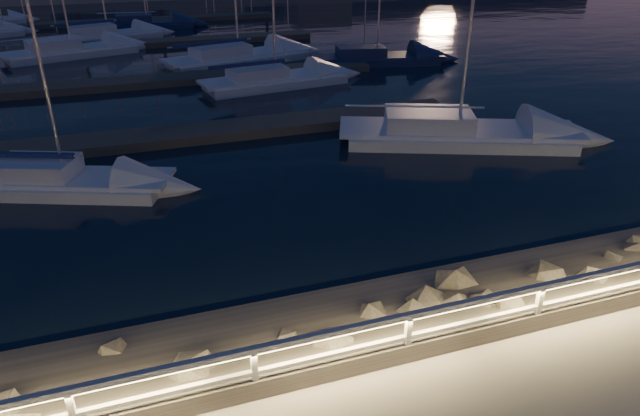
{
  "coord_description": "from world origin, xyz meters",
  "views": [
    {
      "loc": [
        -3.39,
        -7.68,
        7.59
      ],
      "look_at": [
        0.58,
        4.0,
        1.45
      ],
      "focal_mm": 32.0,
      "sensor_mm": 36.0,
      "label": 1
    }
  ],
  "objects_px": {
    "sailboat_j": "(105,35)",
    "sailboat_b": "(60,179)",
    "sailboat_h": "(235,56)",
    "sailboat_c": "(272,79)",
    "sailboat_l": "(374,57)",
    "sailboat_g": "(68,50)",
    "guard_rail": "(356,337)",
    "sailboat_k": "(144,23)",
    "sailboat_d": "(452,131)"
  },
  "relations": [
    {
      "from": "sailboat_c",
      "to": "sailboat_l",
      "type": "relative_size",
      "value": 1.0
    },
    {
      "from": "sailboat_g",
      "to": "sailboat_k",
      "type": "xyz_separation_m",
      "value": [
        5.7,
        10.9,
        -0.02
      ]
    },
    {
      "from": "guard_rail",
      "to": "sailboat_h",
      "type": "height_order",
      "value": "sailboat_h"
    },
    {
      "from": "sailboat_j",
      "to": "guard_rail",
      "type": "bearing_deg",
      "value": -102.06
    },
    {
      "from": "guard_rail",
      "to": "sailboat_j",
      "type": "height_order",
      "value": "sailboat_j"
    },
    {
      "from": "sailboat_b",
      "to": "sailboat_l",
      "type": "distance_m",
      "value": 23.52
    },
    {
      "from": "sailboat_b",
      "to": "sailboat_d",
      "type": "relative_size",
      "value": 0.73
    },
    {
      "from": "sailboat_h",
      "to": "sailboat_l",
      "type": "bearing_deg",
      "value": -33.94
    },
    {
      "from": "sailboat_g",
      "to": "sailboat_l",
      "type": "relative_size",
      "value": 1.06
    },
    {
      "from": "sailboat_d",
      "to": "sailboat_l",
      "type": "height_order",
      "value": "sailboat_d"
    },
    {
      "from": "sailboat_j",
      "to": "sailboat_b",
      "type": "bearing_deg",
      "value": -111.24
    },
    {
      "from": "sailboat_d",
      "to": "sailboat_l",
      "type": "relative_size",
      "value": 1.15
    },
    {
      "from": "sailboat_b",
      "to": "sailboat_g",
      "type": "height_order",
      "value": "sailboat_g"
    },
    {
      "from": "guard_rail",
      "to": "sailboat_d",
      "type": "distance_m",
      "value": 15.25
    },
    {
      "from": "sailboat_l",
      "to": "sailboat_c",
      "type": "bearing_deg",
      "value": -143.52
    },
    {
      "from": "sailboat_d",
      "to": "sailboat_k",
      "type": "height_order",
      "value": "sailboat_d"
    },
    {
      "from": "sailboat_j",
      "to": "sailboat_h",
      "type": "bearing_deg",
      "value": -72.72
    },
    {
      "from": "sailboat_c",
      "to": "sailboat_g",
      "type": "relative_size",
      "value": 0.95
    },
    {
      "from": "sailboat_h",
      "to": "sailboat_c",
      "type": "bearing_deg",
      "value": -98.03
    },
    {
      "from": "sailboat_c",
      "to": "sailboat_h",
      "type": "height_order",
      "value": "sailboat_h"
    },
    {
      "from": "sailboat_d",
      "to": "sailboat_b",
      "type": "bearing_deg",
      "value": -157.94
    },
    {
      "from": "sailboat_g",
      "to": "sailboat_h",
      "type": "bearing_deg",
      "value": -46.1
    },
    {
      "from": "guard_rail",
      "to": "sailboat_b",
      "type": "bearing_deg",
      "value": 116.39
    },
    {
      "from": "sailboat_d",
      "to": "sailboat_k",
      "type": "relative_size",
      "value": 1.17
    },
    {
      "from": "guard_rail",
      "to": "sailboat_b",
      "type": "distance_m",
      "value": 13.51
    },
    {
      "from": "guard_rail",
      "to": "sailboat_b",
      "type": "xyz_separation_m",
      "value": [
        -5.99,
        12.07,
        -0.96
      ]
    },
    {
      "from": "sailboat_g",
      "to": "sailboat_l",
      "type": "xyz_separation_m",
      "value": [
        19.06,
        -8.74,
        -0.04
      ]
    },
    {
      "from": "sailboat_b",
      "to": "sailboat_j",
      "type": "relative_size",
      "value": 0.84
    },
    {
      "from": "sailboat_b",
      "to": "sailboat_k",
      "type": "relative_size",
      "value": 0.85
    },
    {
      "from": "sailboat_k",
      "to": "sailboat_l",
      "type": "height_order",
      "value": "sailboat_l"
    },
    {
      "from": "sailboat_b",
      "to": "sailboat_d",
      "type": "bearing_deg",
      "value": 21.79
    },
    {
      "from": "sailboat_g",
      "to": "sailboat_l",
      "type": "bearing_deg",
      "value": -41.9
    },
    {
      "from": "guard_rail",
      "to": "sailboat_l",
      "type": "distance_m",
      "value": 29.64
    },
    {
      "from": "sailboat_d",
      "to": "sailboat_k",
      "type": "bearing_deg",
      "value": 128.72
    },
    {
      "from": "sailboat_g",
      "to": "sailboat_h",
      "type": "distance_m",
      "value": 11.95
    },
    {
      "from": "sailboat_c",
      "to": "sailboat_j",
      "type": "xyz_separation_m",
      "value": [
        -8.83,
        17.88,
        0.03
      ]
    },
    {
      "from": "sailboat_k",
      "to": "sailboat_l",
      "type": "xyz_separation_m",
      "value": [
        13.36,
        -19.63,
        -0.02
      ]
    },
    {
      "from": "guard_rail",
      "to": "sailboat_c",
      "type": "height_order",
      "value": "sailboat_c"
    },
    {
      "from": "sailboat_b",
      "to": "guard_rail",
      "type": "bearing_deg",
      "value": -41.93
    },
    {
      "from": "sailboat_d",
      "to": "guard_rail",
      "type": "bearing_deg",
      "value": -105.39
    },
    {
      "from": "sailboat_h",
      "to": "sailboat_j",
      "type": "height_order",
      "value": "sailboat_h"
    },
    {
      "from": "sailboat_d",
      "to": "sailboat_j",
      "type": "distance_m",
      "value": 32.2
    },
    {
      "from": "sailboat_g",
      "to": "sailboat_k",
      "type": "bearing_deg",
      "value": 45.09
    },
    {
      "from": "sailboat_d",
      "to": "sailboat_g",
      "type": "xyz_separation_m",
      "value": [
        -16.11,
        23.64,
        -0.01
      ]
    },
    {
      "from": "sailboat_g",
      "to": "sailboat_j",
      "type": "bearing_deg",
      "value": 48.97
    },
    {
      "from": "sailboat_h",
      "to": "sailboat_j",
      "type": "bearing_deg",
      "value": 110.65
    },
    {
      "from": "guard_rail",
      "to": "sailboat_c",
      "type": "bearing_deg",
      "value": 79.38
    },
    {
      "from": "sailboat_c",
      "to": "sailboat_h",
      "type": "xyz_separation_m",
      "value": [
        -0.79,
        6.6,
        0.02
      ]
    },
    {
      "from": "sailboat_g",
      "to": "sailboat_j",
      "type": "xyz_separation_m",
      "value": [
        2.43,
        5.52,
        0.01
      ]
    },
    {
      "from": "sailboat_b",
      "to": "sailboat_k",
      "type": "bearing_deg",
      "value": 103.74
    }
  ]
}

